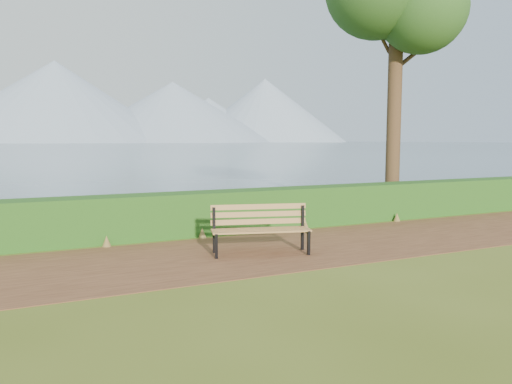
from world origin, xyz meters
TOP-DOWN VIEW (x-y plane):
  - ground at (0.00, 0.00)m, footprint 140.00×140.00m
  - path at (0.00, 0.30)m, footprint 40.00×3.40m
  - hedge at (0.00, 2.60)m, footprint 32.00×0.85m
  - water at (0.00, 260.00)m, footprint 700.00×510.00m
  - mountains at (-9.17, 406.05)m, footprint 585.00×190.00m
  - bench at (-0.55, 0.17)m, footprint 1.99×1.04m

SIDE VIEW (x-z plane):
  - ground at x=0.00m, z-range 0.00..0.00m
  - path at x=0.00m, z-range 0.00..0.01m
  - water at x=0.00m, z-range 0.00..0.01m
  - hedge at x=0.00m, z-range 0.00..1.00m
  - bench at x=-0.55m, z-range 0.07..1.03m
  - mountains at x=-9.17m, z-range -7.30..62.70m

